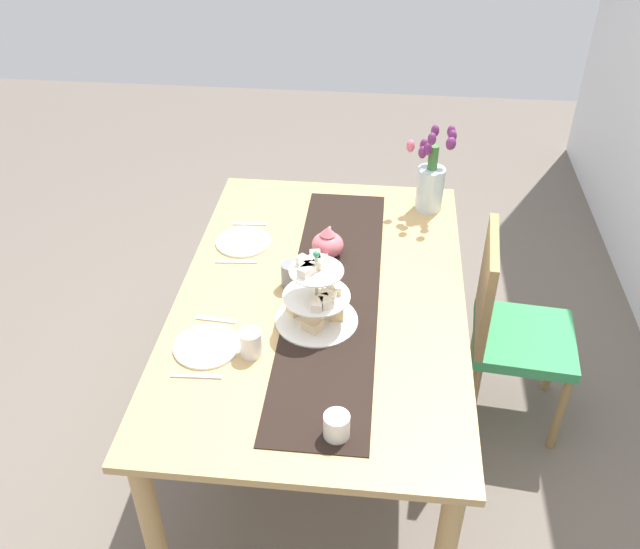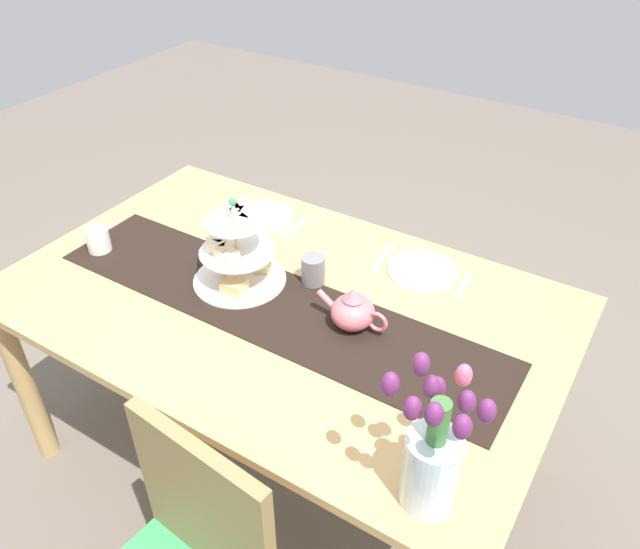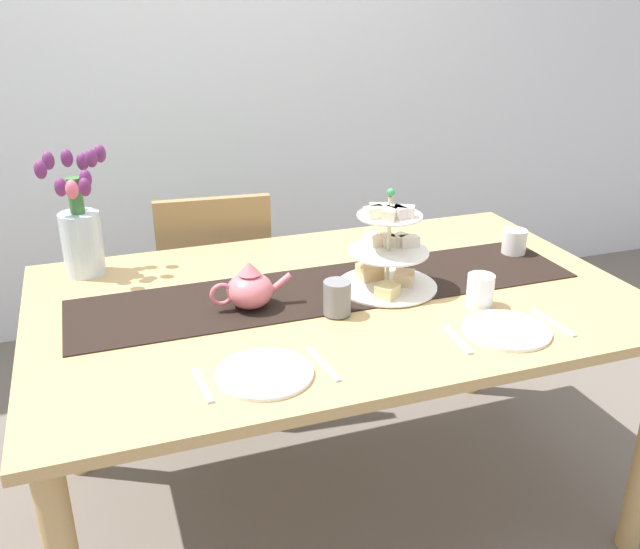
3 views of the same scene
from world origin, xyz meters
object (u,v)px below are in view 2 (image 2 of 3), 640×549
knife_right (232,206)px  mug_white_text (232,224)px  dining_table (282,321)px  fork_right (294,227)px  dinner_plate_right (262,216)px  knife_left (383,258)px  tiered_cake_stand (237,255)px  teapot (353,311)px  tulip_vase (433,455)px  fork_left (463,285)px  cream_jug (98,240)px  dinner_plate_left (422,270)px  mug_grey (313,270)px

knife_right → mug_white_text: mug_white_text is taller
dining_table → mug_white_text: size_ratio=18.31×
fork_right → dinner_plate_right: bearing=0.0°
knife_left → knife_right: size_ratio=1.00×
tiered_cake_stand → teapot: bearing=-179.8°
teapot → knife_left: 0.38m
tulip_vase → fork_right: (0.88, -0.78, -0.15)m
tiered_cake_stand → fork_left: bearing=-149.7°
mug_white_text → fork_right: bearing=-135.0°
dining_table → cream_jug: size_ratio=20.46×
tulip_vase → fork_left: tulip_vase is taller
dining_table → cream_jug: cream_jug is taller
dining_table → tiered_cake_stand: tiered_cake_stand is taller
dinner_plate_right → fork_right: bearing=180.0°
dinner_plate_left → mug_white_text: 0.69m
teapot → fork_right: bearing=-38.8°
dinner_plate_left → mug_white_text: size_ratio=2.42×
dining_table → knife_right: bearing=-36.8°
cream_jug → dinner_plate_left: bearing=-154.4°
knife_left → mug_white_text: (0.53, 0.16, 0.04)m
dining_table → knife_left: knife_left is taller
tiered_cake_stand → dinner_plate_left: 0.61m
dining_table → dinner_plate_left: dinner_plate_left is taller
dining_table → dinner_plate_right: (0.34, -0.36, 0.10)m
teapot → knife_right: teapot is taller
tulip_vase → mug_white_text: bearing=-30.9°
teapot → cream_jug: 0.95m
tulip_vase → knife_right: tulip_vase is taller
teapot → cream_jug: (0.94, 0.12, -0.02)m
cream_jug → mug_grey: size_ratio=0.89×
tiered_cake_stand → mug_white_text: bearing=-46.9°
tiered_cake_stand → cream_jug: size_ratio=3.58×
tiered_cake_stand → fork_left: 0.73m
knife_right → tulip_vase: bearing=146.2°
dining_table → teapot: bearing=180.0°
knife_left → mug_grey: bearing=62.3°
tiered_cake_stand → knife_right: 0.50m
fork_left → tiered_cake_stand: bearing=30.3°
cream_jug → mug_grey: bearing=-161.9°
teapot → fork_left: bearing=-119.2°
dinner_plate_left → dinner_plate_right: same height
knife_left → knife_right: same height
dining_table → mug_white_text: bearing=-29.8°
dinner_plate_right → mug_white_text: bearing=84.6°
tulip_vase → knife_left: bearing=-56.7°
tiered_cake_stand → teapot: tiered_cake_stand is taller
tiered_cake_stand → fork_right: size_ratio=2.03×
tulip_vase → mug_white_text: (1.04, -0.62, -0.10)m
dining_table → dinner_plate_right: bearing=-46.9°
mug_white_text → cream_jug: bearing=44.2°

